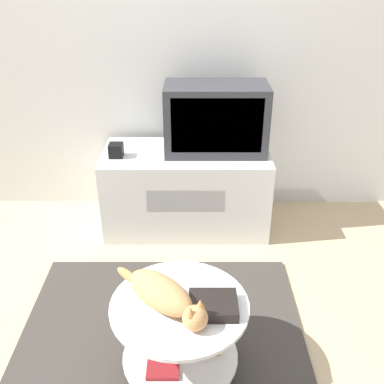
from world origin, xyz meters
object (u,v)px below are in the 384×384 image
Objects in this scene: speaker at (114,150)px; dvd_box at (212,305)px; tv at (214,119)px; cat at (162,295)px.

speaker is 1.39m from dvd_box.
dvd_box is (-0.06, -1.35, -0.33)m from tv.
dvd_box is (0.58, -1.26, -0.15)m from speaker.
tv is 1.39m from dvd_box.
tv is 1.39m from cat.
dvd_box is at bearing -92.74° from tv.
dvd_box is at bearing 38.08° from cat.
speaker is at bearing -171.86° from tv.
dvd_box is 0.48× the size of cat.
cat is at bearing -101.38° from tv.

